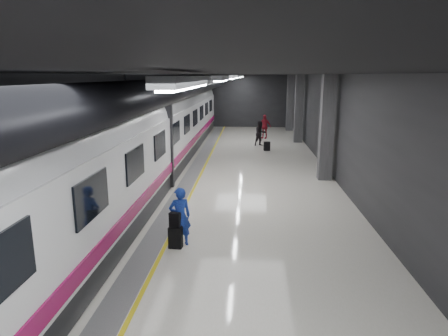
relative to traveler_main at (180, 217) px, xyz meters
name	(u,v)px	position (x,y,z in m)	size (l,w,h in m)	color
ground	(217,190)	(0.55, 5.34, -0.80)	(40.00, 40.00, 0.00)	silver
platform_hall	(212,99)	(0.26, 6.30, 2.73)	(10.02, 40.02, 4.51)	black
train	(134,138)	(-2.70, 5.34, 1.27)	(3.05, 38.00, 4.05)	black
traveler_main	(180,217)	(0.00, 0.00, 0.00)	(0.59, 0.38, 1.61)	blue
suitcase_main	(176,237)	(-0.10, -0.18, -0.52)	(0.35, 0.22, 0.57)	black
shoulder_bag	(175,220)	(-0.11, -0.14, -0.04)	(0.29, 0.16, 0.39)	black
traveler_far_a	(260,133)	(2.51, 15.66, 0.00)	(0.78, 0.61, 1.60)	black
traveler_far_b	(264,127)	(2.88, 18.84, 0.05)	(1.00, 0.42, 1.71)	maroon
suitcase_far	(267,146)	(2.88, 13.99, -0.53)	(0.37, 0.24, 0.55)	black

